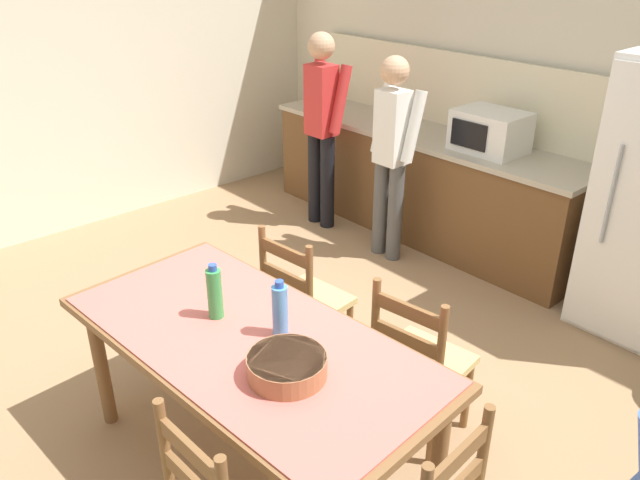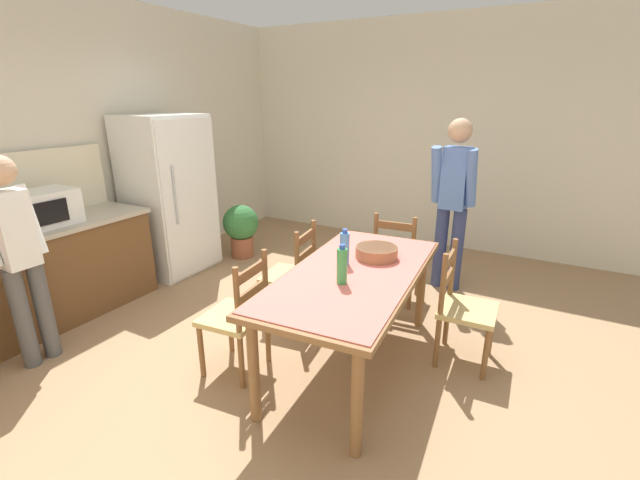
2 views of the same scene
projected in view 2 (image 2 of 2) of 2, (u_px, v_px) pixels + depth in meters
ground_plane at (297, 354)px, 3.39m from camera, size 8.32×8.32×0.00m
wall_back at (62, 149)px, 4.15m from camera, size 6.52×0.12×2.90m
wall_right at (426, 135)px, 5.63m from camera, size 0.12×5.20×2.90m
refrigerator at (169, 196)px, 4.81m from camera, size 0.82×0.73×1.76m
microwave at (42, 208)px, 3.64m from camera, size 0.50×0.39×0.30m
dining_table at (353, 282)px, 3.05m from camera, size 1.87×0.99×0.77m
bottle_near_centre at (342, 266)px, 2.79m from camera, size 0.07×0.07×0.27m
bottle_off_centre at (345, 248)px, 3.10m from camera, size 0.07×0.07×0.27m
serving_bowl at (377, 251)px, 3.25m from camera, size 0.32×0.32×0.09m
chair_side_far_left at (238, 316)px, 3.07m from camera, size 0.46×0.44×0.91m
chair_head_end at (396, 258)px, 4.15m from camera, size 0.43×0.45×0.91m
chair_side_far_right at (292, 275)px, 3.77m from camera, size 0.47×0.45×0.91m
chair_side_near_right at (463, 308)px, 3.19m from camera, size 0.44×0.42×0.91m
person_at_counter at (18, 252)px, 3.04m from camera, size 0.40×0.27×1.57m
person_by_table at (453, 197)px, 4.27m from camera, size 0.32×0.45×1.74m
potted_plant at (241, 227)px, 5.34m from camera, size 0.44×0.44×0.67m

